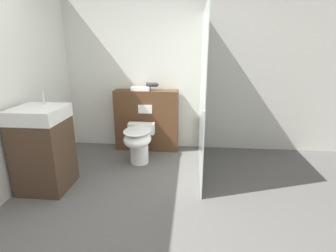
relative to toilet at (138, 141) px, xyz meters
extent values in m
plane|color=#565451|center=(0.14, -1.54, -0.35)|extent=(12.00, 12.00, 0.00)
cube|color=silver|center=(0.14, 0.77, 0.90)|extent=(8.00, 0.06, 2.50)
cube|color=#51331E|center=(0.02, 0.59, 0.15)|extent=(1.03, 0.25, 1.00)
cube|color=white|center=(0.02, 0.46, 0.36)|extent=(0.22, 0.01, 0.14)
cube|color=silver|center=(0.89, -0.07, 0.72)|extent=(0.01, 1.62, 2.15)
sphere|color=#B2B2B7|center=(0.89, -0.85, 0.68)|extent=(0.04, 0.04, 0.04)
cylinder|color=white|center=(0.00, 0.03, -0.16)|extent=(0.27, 0.27, 0.38)
ellipsoid|color=white|center=(0.00, -0.06, 0.06)|extent=(0.39, 0.52, 0.23)
ellipsoid|color=white|center=(0.00, -0.06, 0.18)|extent=(0.38, 0.51, 0.02)
cube|color=white|center=(0.00, 0.24, 0.12)|extent=(0.40, 0.13, 0.17)
cube|color=#473323|center=(-0.98, -0.77, 0.08)|extent=(0.54, 0.55, 0.86)
cube|color=white|center=(-0.98, -0.77, 0.58)|extent=(0.55, 0.56, 0.16)
cylinder|color=silver|center=(-0.98, -0.62, 0.73)|extent=(0.02, 0.02, 0.14)
cylinder|color=#2D2D33|center=(0.12, 0.60, 0.73)|extent=(0.17, 0.07, 0.07)
cone|color=#2D2D33|center=(0.22, 0.60, 0.73)|extent=(0.03, 0.06, 0.06)
cylinder|color=#2D2D33|center=(0.08, 0.60, 0.68)|extent=(0.03, 0.03, 0.08)
cube|color=white|center=(-0.06, 0.57, 0.67)|extent=(0.29, 0.14, 0.06)
camera|label=1|loc=(0.76, -3.50, 1.34)|focal=28.00mm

